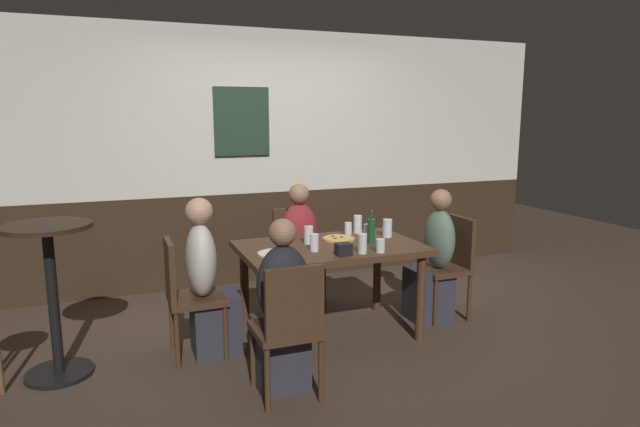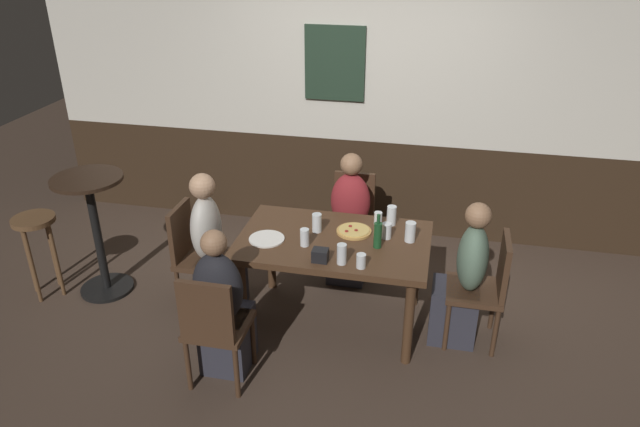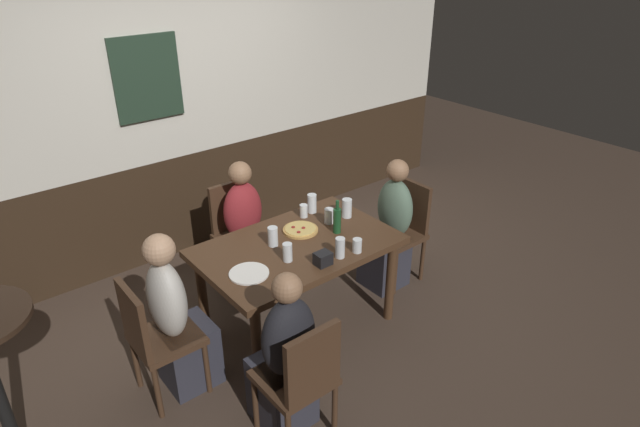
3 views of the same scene
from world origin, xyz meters
name	(u,v)px [view 1 (image 1 of 3)]	position (x,y,z in m)	size (l,w,h in m)	color
ground_plane	(330,334)	(0.00, 0.00, 0.00)	(12.00, 12.00, 0.00)	#423328
wall_back	(270,158)	(0.00, 1.65, 1.30)	(6.40, 0.13, 2.60)	#332316
dining_table	(330,256)	(0.00, 0.00, 0.65)	(1.42, 0.89, 0.74)	#472D1C
chair_mid_far	(295,250)	(0.00, 0.86, 0.50)	(0.40, 0.40, 0.88)	#422B1C
chair_head_east	(450,261)	(1.12, 0.00, 0.50)	(0.40, 0.40, 0.88)	#422B1C
chair_head_west	(186,291)	(-1.12, 0.00, 0.50)	(0.40, 0.40, 0.88)	#422B1C
chair_left_near	(289,324)	(-0.62, -0.86, 0.50)	(0.40, 0.40, 0.88)	#422B1C
person_mid_far	(301,256)	(0.00, 0.70, 0.48)	(0.34, 0.37, 1.14)	#2D2D38
person_head_east	(434,265)	(0.96, 0.00, 0.47)	(0.37, 0.34, 1.13)	#2D2D38
person_head_west	(208,289)	(-0.96, 0.00, 0.50)	(0.37, 0.34, 1.17)	#2D2D38
person_left_near	(281,319)	(-0.62, -0.70, 0.47)	(0.34, 0.37, 1.13)	#2D2D38
pizza	(339,239)	(0.13, 0.13, 0.75)	(0.27, 0.27, 0.03)	tan
tumbler_water	(368,232)	(0.38, 0.10, 0.79)	(0.07, 0.07, 0.12)	silver
pint_glass_stout	(387,229)	(0.55, 0.09, 0.81)	(0.08, 0.08, 0.15)	silver
beer_glass_half	(314,243)	(-0.19, -0.14, 0.80)	(0.07, 0.07, 0.13)	silver
highball_clear	(309,236)	(-0.15, 0.09, 0.81)	(0.07, 0.07, 0.14)	silver
pint_glass_pale	(380,247)	(0.26, -0.35, 0.78)	(0.07, 0.07, 0.10)	silver
beer_glass_tall	(348,229)	(0.29, 0.30, 0.78)	(0.06, 0.06, 0.10)	silver
tumbler_short	(358,225)	(0.39, 0.33, 0.81)	(0.07, 0.07, 0.15)	silver
pint_glass_amber	(362,245)	(0.12, -0.33, 0.80)	(0.07, 0.07, 0.15)	silver
beer_bottle_green	(371,230)	(0.33, -0.05, 0.84)	(0.06, 0.06, 0.26)	#194723
plate_white_large	(276,253)	(-0.48, -0.12, 0.75)	(0.26, 0.26, 0.01)	white
condiment_caddy	(344,249)	(-0.03, -0.33, 0.79)	(0.11, 0.09, 0.09)	black
side_bar_table	(52,288)	(-1.99, 0.02, 0.62)	(0.56, 0.56, 1.05)	black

